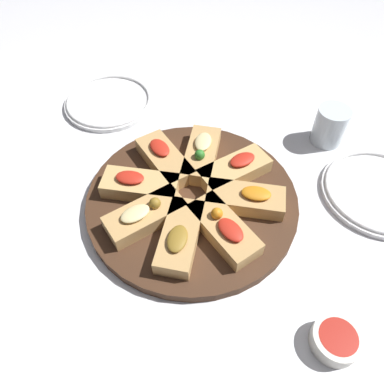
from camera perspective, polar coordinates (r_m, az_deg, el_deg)
ground_plane at (r=0.72m, az=-0.00°, el=-1.77°), size 3.00×3.00×0.00m
serving_board at (r=0.71m, az=-0.00°, el=-1.27°), size 0.40×0.40×0.02m
focaccia_slice_0 at (r=0.71m, az=-7.98°, el=1.05°), size 0.14×0.14×0.04m
focaccia_slice_1 at (r=0.66m, az=-7.16°, el=-3.55°), size 0.06×0.14×0.05m
focaccia_slice_2 at (r=0.63m, az=-1.84°, el=-6.76°), size 0.14×0.14×0.04m
focaccia_slice_3 at (r=0.64m, az=5.12°, el=-5.44°), size 0.14×0.06×0.05m
focaccia_slice_4 at (r=0.69m, az=8.20°, el=-1.01°), size 0.14×0.14×0.04m
focaccia_slice_5 at (r=0.73m, az=6.69°, el=3.23°), size 0.06×0.14×0.04m
focaccia_slice_6 at (r=0.75m, az=1.45°, el=5.80°), size 0.14×0.14×0.05m
focaccia_slice_7 at (r=0.75m, az=-4.10°, el=5.06°), size 0.14×0.06×0.04m
plate_left at (r=0.95m, az=-12.75°, el=13.23°), size 0.21×0.21×0.02m
plate_right at (r=0.81m, az=26.62°, el=0.09°), size 0.22×0.22×0.02m
water_glass at (r=0.86m, az=20.29°, el=9.44°), size 0.07×0.07×0.08m
dipping_bowl at (r=0.62m, az=21.08°, el=-20.26°), size 0.07×0.07×0.03m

